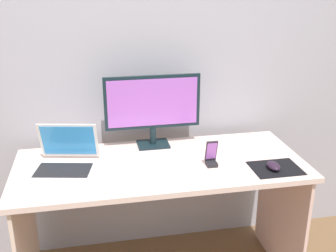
% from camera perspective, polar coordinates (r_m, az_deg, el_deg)
% --- Properties ---
extents(wall_back, '(6.00, 0.04, 2.50)m').
position_cam_1_polar(wall_back, '(2.42, -2.92, 9.86)').
color(wall_back, '#9D9BA7').
rests_on(wall_back, ground_plane).
extents(desk, '(1.52, 0.65, 0.75)m').
position_cam_1_polar(desk, '(2.25, -1.04, -8.62)').
color(desk, beige).
rests_on(desk, ground_plane).
extents(monitor, '(0.54, 0.14, 0.41)m').
position_cam_1_polar(monitor, '(2.31, -2.12, 2.71)').
color(monitor, black).
rests_on(monitor, desk).
extents(laptop, '(0.36, 0.33, 0.22)m').
position_cam_1_polar(laptop, '(2.16, -14.03, -4.64)').
color(laptop, silver).
rests_on(laptop, desk).
extents(keyboard_external, '(0.39, 0.15, 0.01)m').
position_cam_1_polar(keyboard_external, '(2.01, -0.97, -7.25)').
color(keyboard_external, white).
rests_on(keyboard_external, desk).
extents(mousepad, '(0.25, 0.20, 0.00)m').
position_cam_1_polar(mousepad, '(2.19, 14.69, -5.67)').
color(mousepad, black).
rests_on(mousepad, desk).
extents(mouse, '(0.06, 0.10, 0.04)m').
position_cam_1_polar(mouse, '(2.17, 14.41, -5.37)').
color(mouse, black).
rests_on(mouse, mousepad).
extents(phone_in_dock, '(0.06, 0.06, 0.14)m').
position_cam_1_polar(phone_in_dock, '(2.15, 6.04, -4.26)').
color(phone_in_dock, black).
rests_on(phone_in_dock, desk).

